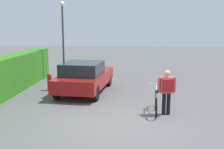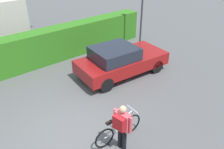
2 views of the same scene
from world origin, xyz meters
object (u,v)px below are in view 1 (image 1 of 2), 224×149
(person_rider, at_px, (167,88))
(street_lamp, at_px, (63,29))
(bicycle, at_px, (156,102))
(parked_car_near, at_px, (85,77))
(fire_hydrant, at_px, (49,82))

(person_rider, xyz_separation_m, street_lamp, (5.95, 5.05, 1.82))
(bicycle, bearing_deg, parked_car_near, 47.99)
(street_lamp, bearing_deg, person_rider, -139.67)
(bicycle, distance_m, street_lamp, 7.82)
(person_rider, relative_size, street_lamp, 0.36)
(bicycle, distance_m, person_rider, 0.67)
(person_rider, distance_m, street_lamp, 8.02)
(fire_hydrant, bearing_deg, parked_car_near, -96.78)
(street_lamp, distance_m, fire_hydrant, 3.70)
(bicycle, height_order, fire_hydrant, bicycle)
(fire_hydrant, bearing_deg, person_rider, -121.63)
(street_lamp, relative_size, fire_hydrant, 5.25)
(parked_car_near, distance_m, person_rider, 4.40)
(bicycle, relative_size, fire_hydrant, 2.12)
(fire_hydrant, bearing_deg, bicycle, -121.78)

